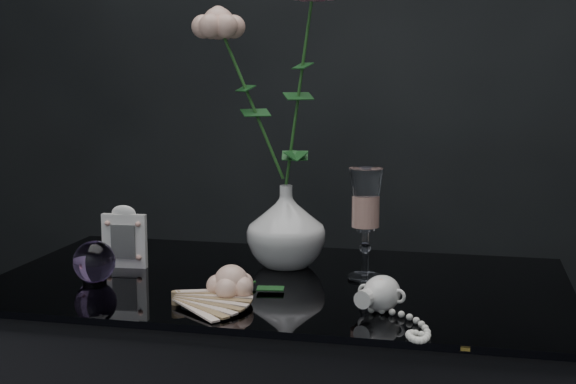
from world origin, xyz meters
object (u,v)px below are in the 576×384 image
(picture_frame, at_px, (124,236))
(paperweight, at_px, (94,262))
(loose_rose, at_px, (231,282))
(wine_glass, at_px, (365,224))
(pearl_jar, at_px, (382,292))
(vase, at_px, (286,226))

(picture_frame, height_order, paperweight, picture_frame)
(picture_frame, bearing_deg, loose_rose, -36.39)
(wine_glass, relative_size, paperweight, 2.67)
(wine_glass, height_order, pearl_jar, wine_glass)
(vase, relative_size, loose_rose, 0.91)
(picture_frame, height_order, pearl_jar, picture_frame)
(loose_rose, bearing_deg, paperweight, -170.42)
(picture_frame, bearing_deg, wine_glass, -1.65)
(vase, xyz_separation_m, picture_frame, (-0.31, -0.08, -0.02))
(paperweight, bearing_deg, loose_rose, -10.97)
(vase, distance_m, loose_rose, 0.26)
(wine_glass, relative_size, picture_frame, 1.67)
(loose_rose, bearing_deg, vase, 102.01)
(paperweight, relative_size, pearl_jar, 0.36)
(paperweight, height_order, loose_rose, paperweight)
(vase, relative_size, pearl_jar, 0.76)
(vase, distance_m, wine_glass, 0.18)
(picture_frame, bearing_deg, paperweight, -97.13)
(paperweight, bearing_deg, pearl_jar, -6.01)
(wine_glass, xyz_separation_m, paperweight, (-0.48, -0.14, -0.06))
(vase, xyz_separation_m, wine_glass, (0.16, -0.06, 0.02))
(wine_glass, distance_m, paperweight, 0.50)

